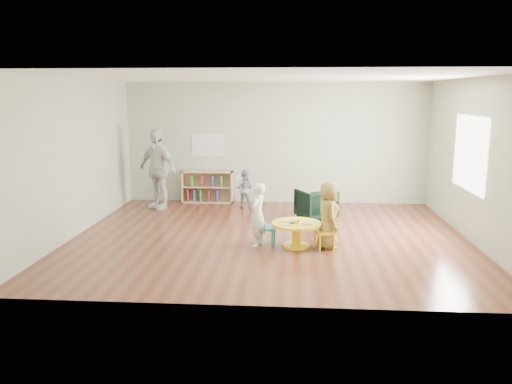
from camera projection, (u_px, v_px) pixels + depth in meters
The scene contains 11 objects.
room at pixel (271, 131), 8.59m from camera, with size 7.10×7.00×2.80m.
activity_table at pixel (297, 230), 8.31m from camera, with size 0.83×0.83×0.46m.
kid_chair_left at pixel (264, 226), 8.47m from camera, with size 0.34×0.34×0.58m.
kid_chair_right at pixel (327, 231), 8.21m from camera, with size 0.38×0.38×0.57m.
bookshelf at pixel (207, 187), 11.80m from camera, with size 1.20×0.30×0.75m.
alphabet_poster at pixel (208, 145), 11.73m from camera, with size 0.74×0.01×0.54m.
armchair at pixel (316, 204), 10.16m from camera, with size 0.68×0.70×0.63m, color black.
child_left at pixel (258, 215), 8.34m from camera, with size 0.39×0.26×1.08m, color white.
child_right at pixel (328, 215), 8.21m from camera, with size 0.55×0.36×1.12m, color yellow.
toddler at pixel (245, 189), 11.19m from camera, with size 0.42×0.33×0.86m, color #192040.
adult_caretaker at pixel (157, 169), 11.05m from camera, with size 1.04×0.43×1.78m, color silver.
Camera 1 is at (0.38, -8.63, 2.50)m, focal length 35.00 mm.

